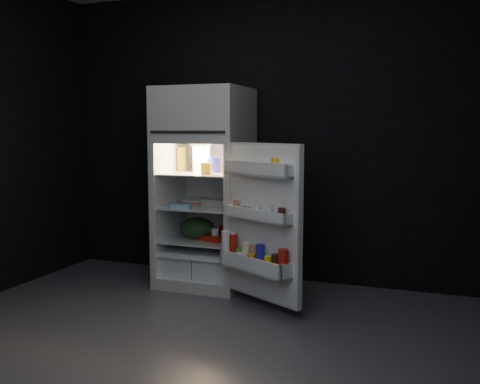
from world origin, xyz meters
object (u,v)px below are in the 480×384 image
at_px(fridge_door, 261,225).
at_px(egg_carton, 216,204).
at_px(yogurt_tray, 211,237).
at_px(milk_jug, 202,159).
at_px(refrigerator, 206,180).

bearing_deg(fridge_door, egg_carton, 141.27).
bearing_deg(yogurt_tray, milk_jug, 156.48).
distance_m(refrigerator, fridge_door, 0.94).
bearing_deg(fridge_door, refrigerator, 141.82).
relative_size(milk_jug, yogurt_tray, 0.87).
distance_m(refrigerator, milk_jug, 0.20).
height_order(refrigerator, yogurt_tray, refrigerator).
distance_m(milk_jug, yogurt_tray, 0.72).
bearing_deg(milk_jug, yogurt_tray, -61.81).
xyz_separation_m(refrigerator, egg_carton, (0.15, -0.11, -0.19)).
xyz_separation_m(refrigerator, yogurt_tray, (0.09, -0.10, -0.50)).
distance_m(refrigerator, yogurt_tray, 0.52).
relative_size(refrigerator, milk_jug, 7.42).
bearing_deg(yogurt_tray, fridge_door, -17.49).
relative_size(refrigerator, yogurt_tray, 6.42).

